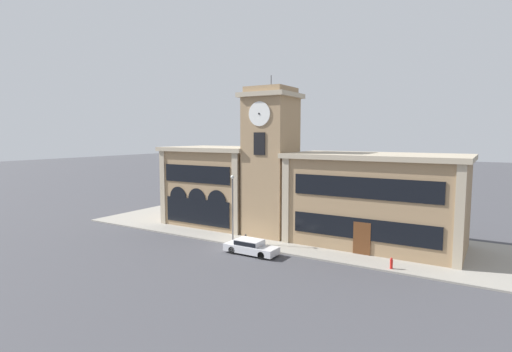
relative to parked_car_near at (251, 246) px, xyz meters
name	(u,v)px	position (x,y,z in m)	size (l,w,h in m)	color
ground_plane	(242,247)	(-1.81, 1.43, -0.69)	(300.00, 300.00, 0.00)	#424247
sidewalk_kerb	(276,232)	(-1.81, 8.04, -0.61)	(44.15, 13.22, 0.15)	gray
clock_tower	(271,162)	(-1.82, 6.82, 6.97)	(5.22, 5.22, 16.43)	#9E7F5B
town_hall_left_wing	(219,185)	(-9.79, 8.57, 3.88)	(11.53, 8.77, 9.07)	#9E7F5B
town_hall_right_wing	(375,200)	(8.50, 8.58, 3.69)	(16.21, 8.77, 8.70)	#9E7F5B
parked_car_near	(251,246)	(0.00, 0.00, 0.00)	(4.86, 1.79, 1.30)	silver
street_lamp	(233,199)	(-3.21, 1.92, 3.66)	(0.36, 0.36, 6.51)	#4C4C51
bollard	(246,240)	(-1.59, 1.67, -0.02)	(0.18, 0.18, 1.06)	black
fire_hydrant	(391,263)	(11.57, 2.02, -0.12)	(0.22, 0.22, 0.87)	red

